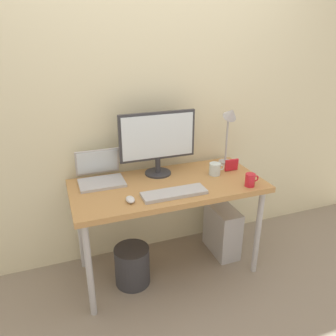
{
  "coord_description": "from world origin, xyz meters",
  "views": [
    {
      "loc": [
        -0.74,
        -2.01,
        1.76
      ],
      "look_at": [
        0.0,
        0.0,
        0.87
      ],
      "focal_mm": 35.17,
      "sensor_mm": 36.0,
      "label": 1
    }
  ],
  "objects_px": {
    "laptop": "(100,174)",
    "photo_frame": "(232,165)",
    "monitor": "(158,140)",
    "wastebasket": "(132,266)",
    "mouse": "(130,199)",
    "glass_cup": "(215,169)",
    "desk_lamp": "(230,122)",
    "coffee_mug": "(250,180)",
    "keyboard": "(174,193)",
    "desk": "(168,192)",
    "computer_tower": "(222,230)"
  },
  "relations": [
    {
      "from": "desk_lamp",
      "to": "keyboard",
      "type": "relative_size",
      "value": 1.11
    },
    {
      "from": "coffee_mug",
      "to": "monitor",
      "type": "bearing_deg",
      "value": 141.58
    },
    {
      "from": "laptop",
      "to": "keyboard",
      "type": "xyz_separation_m",
      "value": [
        0.43,
        -0.39,
        -0.04
      ]
    },
    {
      "from": "glass_cup",
      "to": "monitor",
      "type": "bearing_deg",
      "value": 158.2
    },
    {
      "from": "monitor",
      "to": "glass_cup",
      "type": "height_order",
      "value": "monitor"
    },
    {
      "from": "mouse",
      "to": "laptop",
      "type": "bearing_deg",
      "value": 108.09
    },
    {
      "from": "monitor",
      "to": "mouse",
      "type": "bearing_deg",
      "value": -130.19
    },
    {
      "from": "computer_tower",
      "to": "desk_lamp",
      "type": "bearing_deg",
      "value": 59.04
    },
    {
      "from": "mouse",
      "to": "wastebasket",
      "type": "bearing_deg",
      "value": 81.65
    },
    {
      "from": "glass_cup",
      "to": "photo_frame",
      "type": "xyz_separation_m",
      "value": [
        0.16,
        0.02,
        0.0
      ]
    },
    {
      "from": "glass_cup",
      "to": "wastebasket",
      "type": "relative_size",
      "value": 0.41
    },
    {
      "from": "wastebasket",
      "to": "mouse",
      "type": "bearing_deg",
      "value": -98.35
    },
    {
      "from": "mouse",
      "to": "glass_cup",
      "type": "bearing_deg",
      "value": 16.14
    },
    {
      "from": "wastebasket",
      "to": "monitor",
      "type": "bearing_deg",
      "value": 39.99
    },
    {
      "from": "keyboard",
      "to": "photo_frame",
      "type": "xyz_separation_m",
      "value": [
        0.57,
        0.23,
        0.04
      ]
    },
    {
      "from": "glass_cup",
      "to": "computer_tower",
      "type": "bearing_deg",
      "value": 13.72
    },
    {
      "from": "desk",
      "to": "coffee_mug",
      "type": "relative_size",
      "value": 13.13
    },
    {
      "from": "laptop",
      "to": "desk_lamp",
      "type": "bearing_deg",
      "value": -1.06
    },
    {
      "from": "coffee_mug",
      "to": "desk",
      "type": "bearing_deg",
      "value": 155.65
    },
    {
      "from": "monitor",
      "to": "photo_frame",
      "type": "height_order",
      "value": "monitor"
    },
    {
      "from": "keyboard",
      "to": "photo_frame",
      "type": "relative_size",
      "value": 4.0
    },
    {
      "from": "coffee_mug",
      "to": "glass_cup",
      "type": "height_order",
      "value": "coffee_mug"
    },
    {
      "from": "desk_lamp",
      "to": "desk",
      "type": "bearing_deg",
      "value": -162.1
    },
    {
      "from": "desk",
      "to": "desk_lamp",
      "type": "distance_m",
      "value": 0.75
    },
    {
      "from": "monitor",
      "to": "desk_lamp",
      "type": "relative_size",
      "value": 1.18
    },
    {
      "from": "laptop",
      "to": "glass_cup",
      "type": "height_order",
      "value": "laptop"
    },
    {
      "from": "monitor",
      "to": "wastebasket",
      "type": "xyz_separation_m",
      "value": [
        -0.29,
        -0.25,
        -0.88
      ]
    },
    {
      "from": "desk",
      "to": "monitor",
      "type": "height_order",
      "value": "monitor"
    },
    {
      "from": "coffee_mug",
      "to": "wastebasket",
      "type": "height_order",
      "value": "coffee_mug"
    },
    {
      "from": "mouse",
      "to": "coffee_mug",
      "type": "relative_size",
      "value": 0.86
    },
    {
      "from": "photo_frame",
      "to": "computer_tower",
      "type": "bearing_deg",
      "value": 172.8
    },
    {
      "from": "laptop",
      "to": "photo_frame",
      "type": "distance_m",
      "value": 1.01
    },
    {
      "from": "desk_lamp",
      "to": "coffee_mug",
      "type": "distance_m",
      "value": 0.53
    },
    {
      "from": "mouse",
      "to": "computer_tower",
      "type": "bearing_deg",
      "value": 15.8
    },
    {
      "from": "desk_lamp",
      "to": "mouse",
      "type": "distance_m",
      "value": 1.04
    },
    {
      "from": "keyboard",
      "to": "desk",
      "type": "bearing_deg",
      "value": 82.97
    },
    {
      "from": "desk",
      "to": "desk_lamp",
      "type": "height_order",
      "value": "desk_lamp"
    },
    {
      "from": "desk",
      "to": "mouse",
      "type": "distance_m",
      "value": 0.38
    },
    {
      "from": "laptop",
      "to": "computer_tower",
      "type": "height_order",
      "value": "laptop"
    },
    {
      "from": "coffee_mug",
      "to": "wastebasket",
      "type": "bearing_deg",
      "value": 167.62
    },
    {
      "from": "mouse",
      "to": "photo_frame",
      "type": "relative_size",
      "value": 0.82
    },
    {
      "from": "monitor",
      "to": "photo_frame",
      "type": "distance_m",
      "value": 0.62
    },
    {
      "from": "laptop",
      "to": "coffee_mug",
      "type": "xyz_separation_m",
      "value": [
        0.98,
        -0.45,
        -0.01
      ]
    },
    {
      "from": "desk",
      "to": "wastebasket",
      "type": "xyz_separation_m",
      "value": [
        -0.3,
        -0.06,
        -0.53
      ]
    },
    {
      "from": "desk",
      "to": "glass_cup",
      "type": "bearing_deg",
      "value": 4.11
    },
    {
      "from": "glass_cup",
      "to": "coffee_mug",
      "type": "bearing_deg",
      "value": -62.83
    },
    {
      "from": "computer_tower",
      "to": "photo_frame",
      "type": "bearing_deg",
      "value": -7.2
    },
    {
      "from": "mouse",
      "to": "wastebasket",
      "type": "distance_m",
      "value": 0.63
    },
    {
      "from": "desk",
      "to": "monitor",
      "type": "relative_size",
      "value": 2.38
    },
    {
      "from": "laptop",
      "to": "coffee_mug",
      "type": "bearing_deg",
      "value": -24.65
    }
  ]
}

